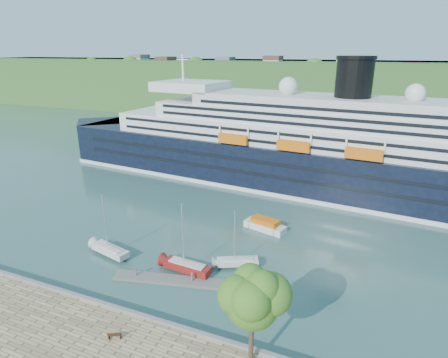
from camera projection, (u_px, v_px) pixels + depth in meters
ground at (114, 314)px, 42.68m from camera, size 400.00×400.00×0.00m
far_hillside at (322, 89)px, 165.25m from camera, size 400.00×50.00×24.00m
quay_coping at (112, 306)px, 42.13m from camera, size 220.00×0.50×0.30m
cruise_ship at (286, 123)px, 79.78m from camera, size 123.95×28.16×27.59m
park_bench at (115, 335)px, 37.53m from camera, size 1.49×1.07×0.89m
promenade_tree at (252, 313)px, 33.14m from camera, size 6.49×6.49×10.75m
floating_pontoon at (178, 280)px, 48.50m from camera, size 17.16×5.98×0.38m
sailboat_white_near at (108, 228)px, 53.16m from camera, size 7.32×3.49×9.12m
sailboat_red at (186, 242)px, 48.90m from camera, size 7.51×2.57×9.54m
sailboat_white_far at (238, 241)px, 50.55m from camera, size 6.41×4.36×8.12m
tender_launch at (265, 224)px, 62.33m from camera, size 7.52×4.16×1.97m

